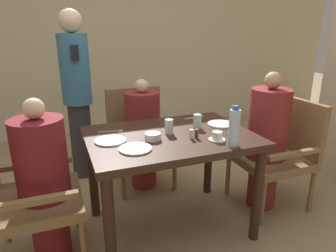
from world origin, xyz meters
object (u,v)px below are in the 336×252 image
Objects in this scene: chair_right_side at (280,149)px; standing_host at (77,92)px; plate_main_right at (135,149)px; diner_in_right_chair at (267,141)px; diner_in_left_chair at (44,180)px; chair_far_side at (139,133)px; teacup_with_saucer at (217,137)px; glass_tall_near at (197,121)px; plate_main_left at (221,124)px; water_bottle at (234,128)px; plate_dessert_center at (110,141)px; chair_left_side at (20,194)px; diner_in_far_chair at (143,133)px; glass_tall_mid at (169,126)px; bowl_small at (153,136)px.

standing_host is at bearing 143.33° from chair_right_side.
plate_main_right is (-1.32, -0.18, 0.27)m from chair_right_side.
standing_host reaches higher than diner_in_right_chair.
diner_in_left_chair is 1.21m from chair_far_side.
diner_in_left_chair is 1.16m from teacup_with_saucer.
glass_tall_near reaches higher than teacup_with_saucer.
water_bottle is at bearing -110.77° from plate_main_left.
glass_tall_near is (0.67, 0.06, 0.05)m from plate_dessert_center.
chair_far_side is 1.00× the size of chair_right_side.
standing_host is 1.58m from teacup_with_saucer.
chair_far_side is 0.88m from glass_tall_near.
diner_in_left_chair is 1.14m from glass_tall_near.
chair_left_side is 0.16m from diner_in_left_chair.
standing_host is (0.48, 1.15, 0.39)m from chair_left_side.
water_bottle reaches higher than plate_main_left.
standing_host is at bearing 67.30° from chair_left_side.
diner_in_left_chair reaches higher than teacup_with_saucer.
diner_in_far_chair reaches higher than chair_right_side.
glass_tall_near is 1.00× the size of glass_tall_mid.
diner_in_left_chair is at bearing 161.59° from plate_main_right.
teacup_with_saucer is at bearing -124.96° from plate_main_left.
water_bottle is 0.43m from glass_tall_near.
plate_dessert_center is at bearing 179.51° from diner_in_right_chair.
chair_left_side and chair_right_side have the same top height.
bowl_small is at bearing -168.61° from plate_main_left.
diner_in_far_chair reaches higher than plate_main_left.
chair_far_side is 1.13m from teacup_with_saucer.
glass_tall_near is at bearing 17.27° from bowl_small.
plate_main_right is (0.56, -0.18, 0.21)m from diner_in_left_chair.
diner_in_left_chair is 1.87m from chair_right_side.
chair_far_side is at bearing 107.55° from glass_tall_near.
plate_main_left is (-0.56, 0.06, 0.27)m from chair_right_side.
diner_in_left_chair is 1.19× the size of chair_right_side.
standing_host reaches higher than plate_main_right.
standing_host is 1.24m from glass_tall_mid.
diner_in_right_chair is at bearing 8.99° from plate_main_right.
teacup_with_saucer is 0.36m from glass_tall_mid.
bowl_small is (-0.60, -0.12, 0.02)m from plate_main_left.
diner_in_far_chair is 5.06× the size of plate_main_left.
water_bottle is (0.72, -0.36, 0.12)m from plate_dessert_center.
chair_right_side is at bearing 8.00° from plate_main_right.
chair_right_side is 0.83m from glass_tall_near.
diner_in_far_chair is at bearing -90.00° from chair_far_side.
chair_right_side is at bearing -34.70° from diner_in_far_chair.
diner_in_right_chair is (-0.15, 0.00, 0.10)m from chair_right_side.
diner_in_left_chair reaches higher than plate_main_right.
chair_far_side is at bearing 90.00° from diner_in_far_chair.
standing_host reaches higher than plate_main_left.
diner_in_right_chair is at bearing -39.02° from diner_in_far_chair.
water_bottle is 2.54× the size of glass_tall_near.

